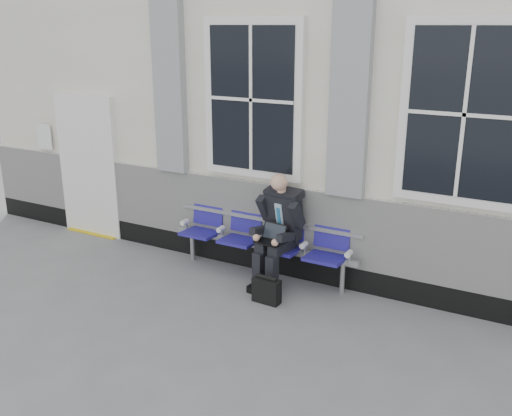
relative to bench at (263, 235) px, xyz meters
The scene contains 5 objects.
ground 2.40m from the bench, 34.44° to the right, with size 70.00×70.00×0.00m, color slate.
station_building 3.33m from the bench, 48.34° to the left, with size 14.40×4.40×4.49m.
bench is the anchor object (origin of this frame).
businessman 0.38m from the bench, 25.12° to the right, with size 0.60×0.81×1.43m.
briefcase 0.88m from the bench, 59.24° to the right, with size 0.34×0.16×0.34m.
Camera 1 is at (1.26, -4.75, 3.14)m, focal length 40.00 mm.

